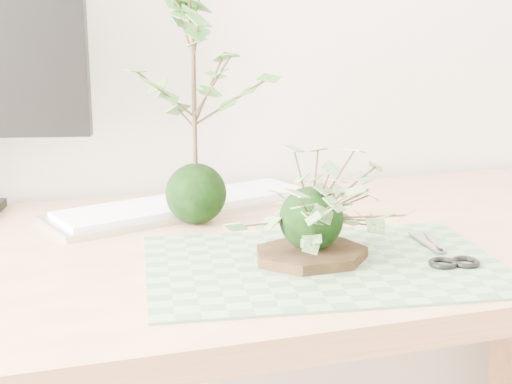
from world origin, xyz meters
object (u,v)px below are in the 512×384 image
(maple_kokedama, at_px, (193,43))
(keyboard, at_px, (185,205))
(ivy_kokedama, at_px, (312,189))
(desk, at_px, (243,293))

(maple_kokedama, height_order, keyboard, maple_kokedama)
(ivy_kokedama, xyz_separation_m, keyboard, (-0.11, 0.33, -0.10))
(ivy_kokedama, bearing_deg, desk, 117.15)
(ivy_kokedama, relative_size, keyboard, 0.52)
(desk, bearing_deg, maple_kokedama, 112.30)
(desk, height_order, maple_kokedama, maple_kokedama)
(keyboard, bearing_deg, desk, -94.04)
(desk, bearing_deg, keyboard, 103.64)
(maple_kokedama, relative_size, keyboard, 0.82)
(desk, height_order, keyboard, keyboard)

